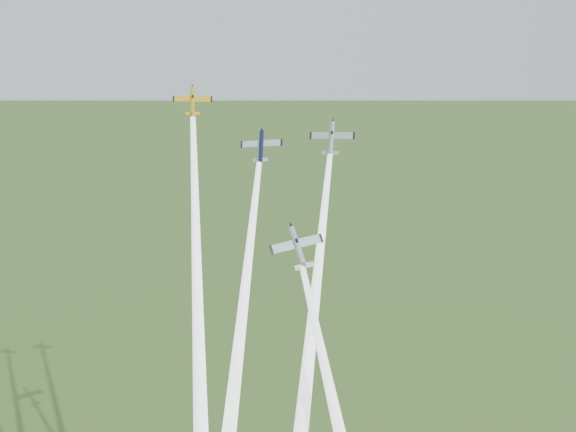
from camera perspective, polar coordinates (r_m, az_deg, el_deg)
The scene contains 7 objects.
plane_yellow at distance 127.62m, azimuth -7.55°, elevation 9.00°, with size 6.85×6.80×1.07m, color gold, non-canonical shape.
smoke_trail_yellow at distance 113.60m, azimuth -7.11°, elevation -8.61°, with size 2.72×2.72×72.48m, color white, non-canonical shape.
plane_navy at distance 123.62m, azimuth -2.14°, elevation 5.56°, with size 7.31×7.25×1.14m, color #0D133D, non-canonical shape.
smoke_trail_navy at distance 113.37m, azimuth -3.92°, elevation -10.24°, with size 2.72×2.72×62.21m, color white, non-canonical shape.
plane_silver_right at distance 126.84m, azimuth 3.48°, elevation 6.16°, with size 7.99×7.93×1.25m, color #A4ABB2, non-canonical shape.
smoke_trail_silver_right at distance 116.17m, azimuth 1.93°, elevation -8.54°, with size 2.72×2.72×59.60m, color white, non-canonical shape.
plane_silver_low at distance 112.06m, azimuth 0.80°, elevation -2.48°, with size 8.76×8.69×1.37m, color #A9B0B7, non-canonical shape.
Camera 1 is at (0.62, -118.80, 124.76)m, focal length 45.00 mm.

